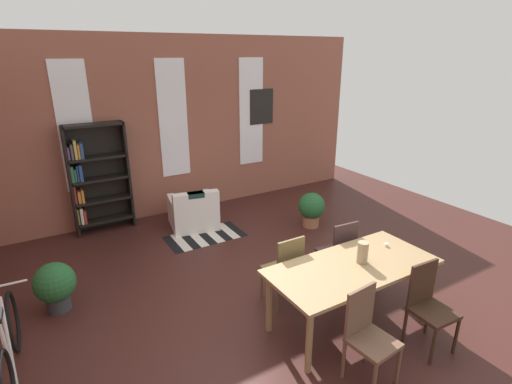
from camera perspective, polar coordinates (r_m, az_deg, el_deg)
ground_plane at (r=5.09m, az=4.81°, el=-16.76°), size 9.94×9.94×0.00m
back_wall_brick at (r=7.70m, az=-12.02°, el=9.14°), size 8.23×0.12×3.33m
window_pane_0 at (r=7.25m, az=-24.71°, el=8.49°), size 0.55×0.02×2.17m
window_pane_1 at (r=7.61m, az=-11.93°, el=10.30°), size 0.55×0.02×2.17m
window_pane_2 at (r=8.31m, az=-0.71°, el=11.47°), size 0.55×0.02×2.17m
dining_table at (r=4.64m, az=13.81°, el=-11.15°), size 1.96×0.92×0.77m
vase_on_table at (r=4.63m, az=15.20°, el=-8.44°), size 0.12×0.12×0.25m
tealight_candle_0 at (r=5.12m, az=18.39°, el=-7.29°), size 0.04×0.04×0.04m
dining_chair_near_left at (r=4.08m, az=15.88°, el=-19.08°), size 0.43×0.43×0.95m
dining_chair_far_left at (r=4.93m, az=4.23°, el=-10.95°), size 0.40×0.40×0.95m
dining_chair_far_right at (r=5.42m, az=11.93°, el=-8.33°), size 0.43×0.43×0.95m
dining_chair_near_right at (r=4.68m, az=23.74°, el=-14.62°), size 0.42×0.42×0.95m
bookshelf_tall at (r=7.30m, az=-22.28°, el=1.93°), size 0.98×0.28×1.91m
armchair_white at (r=7.21m, az=-9.06°, el=-2.93°), size 0.93×0.93×0.75m
bicycle_second at (r=4.69m, az=-32.10°, el=-18.77°), size 0.44×1.65×0.88m
potted_plant_by_shelf at (r=5.48m, az=-27.15°, el=-11.89°), size 0.49×0.49×0.63m
potted_plant_corner at (r=7.18m, az=8.05°, el=-2.30°), size 0.48×0.48×0.64m
striped_rug at (r=6.91m, az=-7.39°, el=-6.38°), size 1.32×0.71×0.01m
framed_picture at (r=8.41m, az=0.78°, el=12.27°), size 0.56×0.03×0.72m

